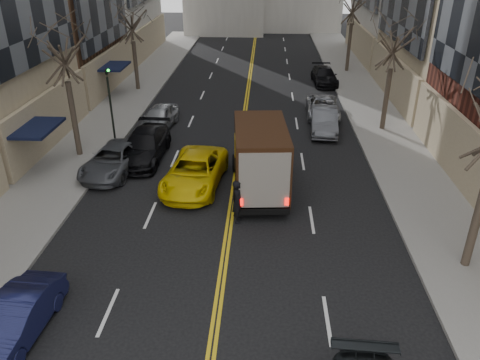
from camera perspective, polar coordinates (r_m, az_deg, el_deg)
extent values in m
cube|color=slate|center=(33.64, -15.13, 7.79)|extent=(4.00, 66.00, 0.15)
cube|color=slate|center=(32.90, 16.50, 7.18)|extent=(4.00, 66.00, 0.15)
cube|color=black|center=(25.43, -23.75, 5.83)|extent=(2.00, 3.00, 0.15)
cube|color=black|center=(26.19, -25.10, 3.65)|extent=(0.20, 3.00, 2.50)
cube|color=black|center=(36.98, -15.27, 13.23)|extent=(2.00, 3.00, 0.15)
cube|color=black|center=(37.51, -16.41, 11.61)|extent=(0.20, 3.00, 2.50)
cylinder|color=#382D23|center=(26.71, -19.57, 7.00)|extent=(0.30, 0.30, 4.05)
cylinder|color=#382D23|center=(38.59, -12.58, 13.45)|extent=(0.30, 0.30, 3.69)
cylinder|color=#382D23|center=(18.15, 26.95, -4.07)|extent=(0.30, 0.30, 3.96)
cylinder|color=#382D23|center=(30.42, 17.38, 9.40)|extent=(0.30, 0.30, 3.78)
cylinder|color=#382D23|center=(44.65, 13.14, 15.47)|extent=(0.30, 0.30, 4.14)
cylinder|color=black|center=(28.03, -15.42, 8.24)|extent=(0.12, 0.12, 3.80)
imported|color=black|center=(27.41, -16.02, 12.88)|extent=(0.15, 0.18, 0.90)
sphere|color=#0CE526|center=(27.28, -15.77, 12.74)|extent=(0.14, 0.14, 0.14)
cube|color=black|center=(22.30, 2.37, 0.09)|extent=(2.59, 6.27, 0.29)
cube|color=black|center=(23.94, 2.07, 4.57)|extent=(2.37, 1.80, 2.01)
cube|color=black|center=(21.23, 2.53, 2.79)|extent=(2.66, 4.85, 2.87)
cube|color=black|center=(19.73, 2.91, -3.77)|extent=(2.21, 0.35, 0.29)
cube|color=red|center=(19.45, 0.13, -2.75)|extent=(0.18, 0.07, 0.33)
cube|color=red|center=(19.59, 5.74, -2.66)|extent=(0.18, 0.07, 0.33)
cube|color=gold|center=(21.00, -0.63, 4.24)|extent=(0.11, 0.86, 0.86)
cube|color=gold|center=(21.16, 5.71, 4.28)|extent=(0.11, 0.86, 0.86)
cylinder|color=black|center=(24.09, -0.61, 2.08)|extent=(0.34, 0.94, 0.92)
cylinder|color=black|center=(24.23, 4.73, 2.13)|extent=(0.34, 0.94, 0.92)
cylinder|color=black|center=(20.85, -0.45, -2.12)|extent=(0.34, 0.94, 0.92)
cylinder|color=black|center=(21.01, 5.72, -2.03)|extent=(0.34, 0.94, 0.92)
imported|color=yellow|center=(22.62, -5.55, 1.03)|extent=(3.04, 5.63, 1.50)
imported|color=black|center=(19.51, -0.25, -2.64)|extent=(0.48, 0.71, 1.92)
imported|color=#111437|center=(15.89, -25.57, -15.01)|extent=(1.62, 4.01, 1.29)
imported|color=#484A4F|center=(24.82, -15.16, 2.39)|extent=(2.85, 5.06, 1.34)
imported|color=black|center=(25.94, -11.58, 4.12)|extent=(2.26, 5.33, 1.53)
imported|color=#A5A8AC|center=(30.29, -9.85, 7.52)|extent=(2.19, 4.39, 1.44)
imported|color=#54565C|center=(29.80, 10.23, 7.19)|extent=(1.86, 4.53, 1.46)
imported|color=#AFB2B8|center=(32.53, 10.05, 8.72)|extent=(2.29, 4.68, 1.28)
imported|color=black|center=(40.59, 10.25, 12.38)|extent=(2.09, 4.69, 1.34)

